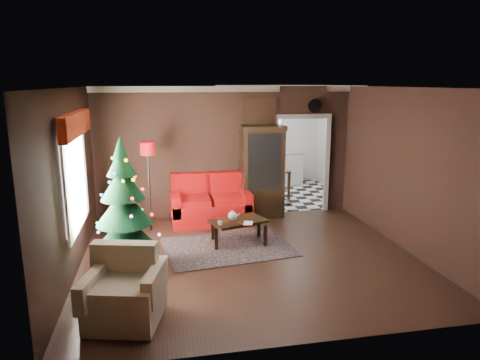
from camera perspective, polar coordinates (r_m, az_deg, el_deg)
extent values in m
plane|color=black|center=(7.43, 1.34, -10.20)|extent=(5.50, 5.50, 0.00)
plane|color=white|center=(6.85, 1.46, 11.94)|extent=(5.50, 5.50, 0.00)
plane|color=black|center=(9.42, -1.85, 3.57)|extent=(5.50, 0.00, 5.50)
plane|color=black|center=(4.68, 7.97, -5.96)|extent=(5.50, 0.00, 5.50)
plane|color=black|center=(6.97, -21.28, -0.52)|extent=(0.00, 5.50, 5.50)
plane|color=black|center=(8.04, 20.92, 1.17)|extent=(0.00, 5.50, 5.50)
cube|color=white|center=(7.14, -20.72, 0.24)|extent=(0.05, 1.60, 1.40)
cube|color=maroon|center=(7.01, -20.60, 6.83)|extent=(0.12, 2.10, 0.35)
plane|color=white|center=(11.51, 5.39, -1.92)|extent=(3.00, 3.00, 0.00)
cube|color=white|center=(12.60, 3.69, 7.22)|extent=(0.70, 0.06, 0.70)
cube|color=#4F3E49|center=(7.90, -1.58, -8.73)|extent=(2.37, 1.85, 0.01)
cylinder|color=white|center=(7.73, -2.69, -5.56)|extent=(0.07, 0.07, 0.05)
cylinder|color=white|center=(7.67, -2.57, -5.66)|extent=(0.09, 0.09, 0.06)
imported|color=tan|center=(7.72, 0.48, -4.92)|extent=(0.16, 0.07, 0.22)
cylinder|color=white|center=(9.77, 9.68, 9.51)|extent=(0.32, 0.32, 0.06)
cube|color=#AC8246|center=(9.43, 2.71, 8.77)|extent=(0.62, 0.05, 0.52)
cube|color=white|center=(12.54, 3.90, 1.42)|extent=(1.80, 0.60, 0.90)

